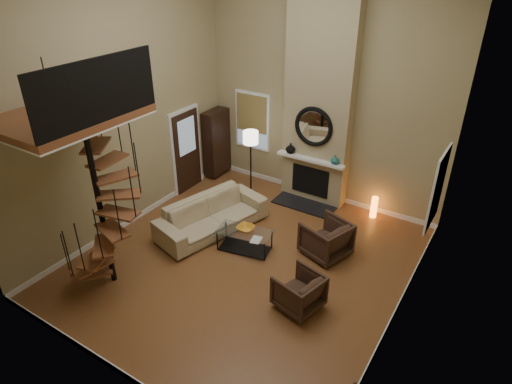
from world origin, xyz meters
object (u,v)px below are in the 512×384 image
Objects in this scene: armchair_near at (329,241)px; coffee_table at (245,238)px; sofa at (212,214)px; floor_lamp at (251,143)px; armchair_far at (302,293)px; hutch at (216,142)px; accent_lamp at (374,207)px.

armchair_near reaches higher than coffee_table.
sofa is 2.09m from floor_lamp.
sofa is 1.47× the size of floor_lamp.
sofa is 3.03m from armchair_far.
hutch reaches higher than floor_lamp.
coffee_table is at bearing -60.27° from floor_lamp.
accent_lamp is at bearing 55.65° from coffee_table.
sofa is at bearing -139.39° from accent_lamp.
accent_lamp is at bearing -169.73° from armchair_near.
armchair_near reaches higher than armchair_far.
accent_lamp is (4.39, 0.16, -0.70)m from hutch.
floor_lamp reaches higher than accent_lamp.
hutch is 1.54m from floor_lamp.
armchair_near is 1.71m from coffee_table.
armchair_far is at bearing -90.61° from accent_lamp.
hutch reaches higher than armchair_far.
armchair_near is at bearing 26.10° from coffee_table.
armchair_far is at bearing -45.11° from floor_lamp.
hutch is 3.65m from coffee_table.
sofa is (1.55, -2.28, -0.55)m from hutch.
hutch is 4.45m from accent_lamp.
hutch is at bearing 49.43° from sofa.
armchair_far is at bearing 27.28° from armchair_near.
armchair_far reaches higher than accent_lamp.
coffee_table is 3.23m from accent_lamp.
floor_lamp is at bearing 119.73° from coffee_table.
sofa is 3.38× the size of armchair_far.
coffee_table is at bearing -124.35° from accent_lamp.
armchair_far is 1.39× the size of accent_lamp.
armchair_far is at bearing -97.28° from sofa.
hutch is 2.81m from sofa.
sofa is at bearing -85.05° from floor_lamp.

